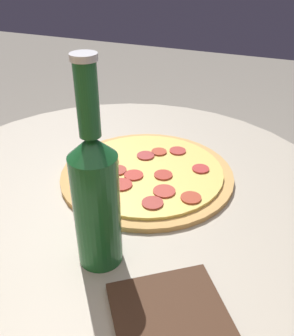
% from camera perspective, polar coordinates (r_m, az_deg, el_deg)
% --- Properties ---
extents(table, '(0.87, 0.87, 0.76)m').
position_cam_1_polar(table, '(0.84, -3.36, -12.56)').
color(table, '#B2A893').
rests_on(table, ground_plane).
extents(pizza, '(0.35, 0.35, 0.02)m').
position_cam_1_polar(pizza, '(0.76, -0.04, -0.80)').
color(pizza, tan).
rests_on(pizza, table).
extents(beer_bottle, '(0.07, 0.07, 0.31)m').
position_cam_1_polar(beer_bottle, '(0.52, -7.81, -4.15)').
color(beer_bottle, '#195628').
rests_on(beer_bottle, table).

